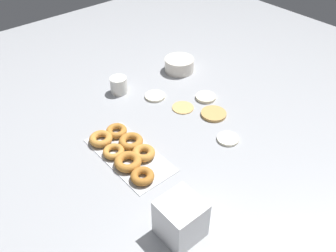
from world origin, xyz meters
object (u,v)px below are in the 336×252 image
Objects in this scene: pancake_2 at (214,114)px; pancake_4 at (155,96)px; batter_bowl at (179,65)px; pancake_0 at (183,107)px; container_stack at (181,219)px; paper_cup at (119,85)px; donut_tray at (126,151)px; pancake_3 at (228,139)px; pancake_1 at (206,97)px.

pancake_2 reaches higher than pancake_4.
batter_bowl is at bearing 159.95° from pancake_2.
pancake_0 is at bearing -38.92° from batter_bowl.
batter_bowl is 1.08× the size of container_stack.
paper_cup is at bearing -95.88° from batter_bowl.
pancake_0 is at bearing 15.59° from pancake_4.
pancake_0 is at bearing 26.26° from paper_cup.
container_stack is 1.75× the size of paper_cup.
donut_tray is 2.69× the size of container_stack.
pancake_2 is 0.74× the size of batter_bowl.
batter_bowl is at bearing 158.09° from pancake_3.
pancake_2 is 0.31m from pancake_4.
pancake_0 is 0.70× the size of container_stack.
paper_cup reaches higher than pancake_4.
pancake_3 is at bearing 13.54° from paper_cup.
batter_bowl is (-0.28, 0.08, 0.03)m from pancake_1.
pancake_1 is at bearing 97.54° from donut_tray.
batter_bowl is at bearing 141.08° from pancake_0.
pancake_1 reaches higher than pancake_0.
paper_cup is at bearing 149.08° from donut_tray.
pancake_3 is (0.16, -0.08, -0.00)m from pancake_2.
container_stack reaches higher than pancake_4.
batter_bowl is (-0.35, 0.61, 0.02)m from donut_tray.
container_stack is at bearing -65.75° from pancake_3.
paper_cup is (-0.32, -0.29, 0.03)m from pancake_1.
paper_cup is at bearing -153.07° from pancake_2.
pancake_4 is at bearing 35.53° from paper_cup.
container_stack reaches higher than pancake_3.
pancake_3 is 0.64× the size of container_stack.
paper_cup is (-0.31, -0.15, 0.04)m from pancake_0.
batter_bowl is (-0.56, 0.23, 0.03)m from pancake_3.
pancake_3 is at bearing 114.25° from container_stack.
pancake_4 is 0.68× the size of container_stack.
paper_cup is at bearing -144.47° from pancake_4.
donut_tray reaches higher than pancake_1.
pancake_4 is 0.78m from container_stack.
paper_cup is at bearing 158.68° from container_stack.
pancake_1 is at bearing 150.45° from pancake_2.
pancake_2 reaches higher than pancake_3.
pancake_4 is at bearing 124.96° from donut_tray.
pancake_4 is at bearing -164.41° from pancake_0.
paper_cup reaches higher than donut_tray.
container_stack is (0.50, -0.47, 0.07)m from pancake_0.
pancake_2 is at bearing -29.55° from pancake_1.
pancake_0 is at bearing 136.86° from container_stack.
pancake_3 is (0.29, -0.01, 0.00)m from pancake_0.
donut_tray reaches higher than pancake_2.
pancake_3 is 0.43m from donut_tray.
pancake_2 is at bearing 153.62° from pancake_3.
pancake_1 reaches higher than pancake_4.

